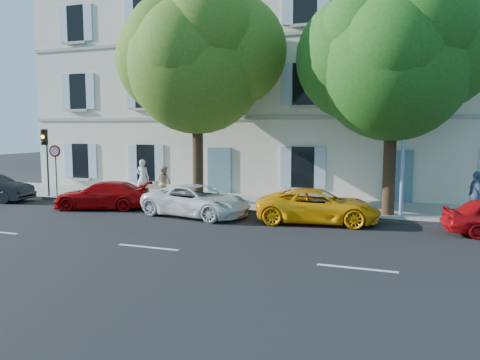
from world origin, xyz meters
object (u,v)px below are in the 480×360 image
at_px(tree_left, 197,65).
at_px(pedestrian_b, 164,182).
at_px(road_sign, 55,159).
at_px(tree_right, 393,65).
at_px(car_white_coupe, 196,201).
at_px(car_yellow_supercar, 318,206).
at_px(pedestrian_c, 476,195).
at_px(pedestrian_a, 143,178).
at_px(street_lamp, 405,105).
at_px(car_red_coupe, 102,195).
at_px(traffic_light, 45,148).

distance_m(tree_left, pedestrian_b, 5.68).
bearing_deg(road_sign, tree_right, 1.91).
relative_size(car_white_coupe, road_sign, 1.77).
height_order(car_yellow_supercar, pedestrian_c, pedestrian_c).
bearing_deg(pedestrian_a, tree_right, 172.02).
xyz_separation_m(tree_right, street_lamp, (0.49, -0.45, -1.55)).
relative_size(tree_left, road_sign, 3.78).
xyz_separation_m(car_red_coupe, road_sign, (-3.86, 1.55, 1.37)).
height_order(car_white_coupe, tree_left, tree_left).
bearing_deg(car_yellow_supercar, tree_left, 62.00).
distance_m(car_red_coupe, road_sign, 4.38).
relative_size(traffic_light, street_lamp, 0.45).
bearing_deg(tree_left, tree_right, -1.83).
height_order(car_white_coupe, traffic_light, traffic_light).
bearing_deg(traffic_light, tree_right, 2.51).
bearing_deg(car_red_coupe, tree_left, 107.06).
bearing_deg(pedestrian_b, pedestrian_c, -165.60).
bearing_deg(car_red_coupe, road_sign, -128.66).
bearing_deg(tree_left, pedestrian_a, 169.46).
bearing_deg(car_white_coupe, tree_right, -62.57).
bearing_deg(car_white_coupe, traffic_light, 90.43).
distance_m(car_white_coupe, traffic_light, 9.20).
relative_size(traffic_light, pedestrian_a, 1.80).
distance_m(tree_right, road_sign, 16.11).
height_order(car_red_coupe, car_yellow_supercar, car_yellow_supercar).
bearing_deg(car_red_coupe, car_white_coupe, 71.29).
bearing_deg(pedestrian_a, street_lamp, 170.06).
distance_m(road_sign, pedestrian_c, 18.72).
bearing_deg(traffic_light, car_yellow_supercar, -4.77).
distance_m(road_sign, pedestrian_b, 5.64).
bearing_deg(traffic_light, pedestrian_b, 11.45).
bearing_deg(car_yellow_supercar, pedestrian_c, -78.76).
distance_m(tree_right, street_lamp, 1.68).
distance_m(car_red_coupe, pedestrian_b, 3.03).
height_order(tree_left, pedestrian_b, tree_left).
bearing_deg(pedestrian_b, road_sign, 26.55).
bearing_deg(car_red_coupe, traffic_light, -124.54).
bearing_deg(car_yellow_supercar, street_lamp, -72.55).
bearing_deg(tree_right, tree_left, 178.17).
relative_size(tree_right, road_sign, 3.54).
bearing_deg(tree_right, road_sign, -178.09).
distance_m(car_yellow_supercar, road_sign, 13.37).
xyz_separation_m(tree_left, pedestrian_c, (11.34, -0.17, -5.25)).
distance_m(car_yellow_supercar, tree_right, 6.05).
relative_size(pedestrian_a, pedestrian_b, 1.16).
distance_m(pedestrian_a, pedestrian_b, 1.45).
distance_m(traffic_light, pedestrian_c, 19.18).
relative_size(car_yellow_supercar, street_lamp, 0.61).
xyz_separation_m(tree_left, pedestrian_b, (-1.89, 0.22, -5.35)).
relative_size(road_sign, pedestrian_a, 1.38).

